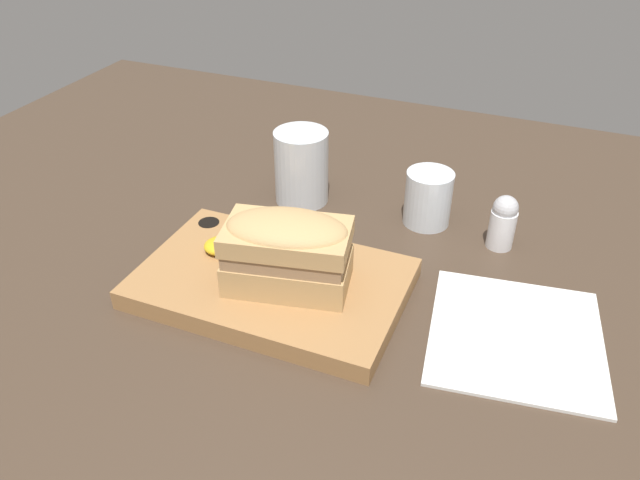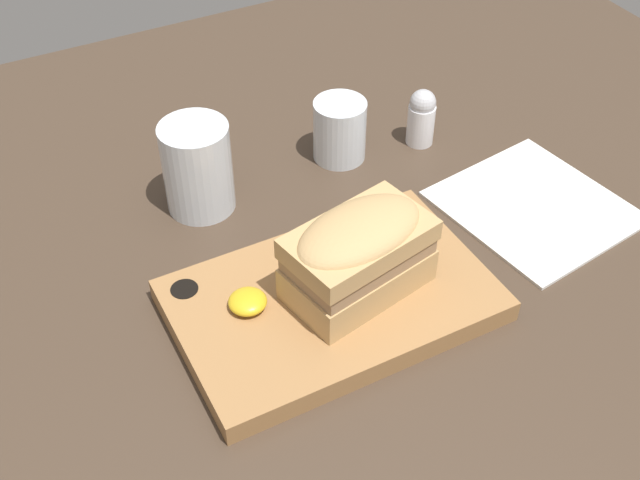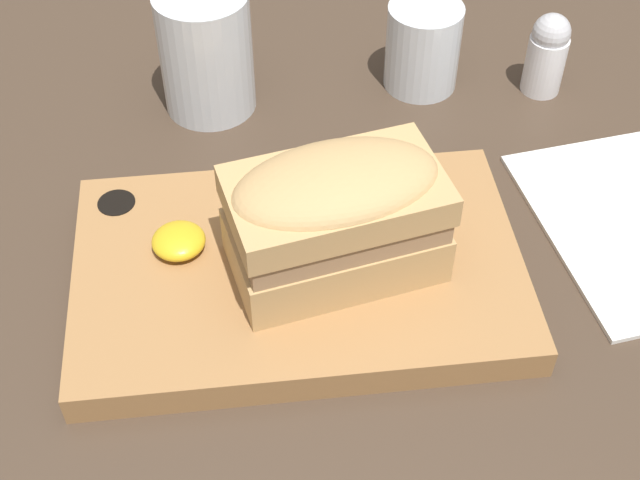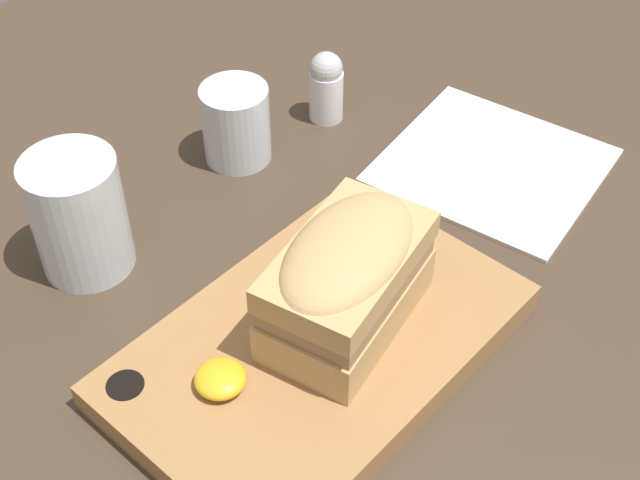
% 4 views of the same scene
% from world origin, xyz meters
% --- Properties ---
extents(dining_table, '(1.44, 1.19, 0.02)m').
position_xyz_m(dining_table, '(0.00, 0.00, 0.01)').
color(dining_table, '#423326').
rests_on(dining_table, ground).
extents(serving_board, '(0.31, 0.20, 0.03)m').
position_xyz_m(serving_board, '(-0.01, -0.05, 0.03)').
color(serving_board, '#9E7042').
rests_on(serving_board, dining_table).
extents(sandwich, '(0.15, 0.11, 0.09)m').
position_xyz_m(sandwich, '(0.02, -0.06, 0.09)').
color(sandwich, tan).
rests_on(sandwich, serving_board).
extents(mustard_dollop, '(0.04, 0.04, 0.02)m').
position_xyz_m(mustard_dollop, '(-0.09, -0.03, 0.05)').
color(mustard_dollop, gold).
rests_on(mustard_dollop, serving_board).
extents(water_glass, '(0.08, 0.08, 0.11)m').
position_xyz_m(water_glass, '(-0.06, 0.16, 0.07)').
color(water_glass, silver).
rests_on(water_glass, dining_table).
extents(wine_glass, '(0.07, 0.07, 0.08)m').
position_xyz_m(wine_glass, '(0.12, 0.17, 0.05)').
color(wine_glass, silver).
rests_on(wine_glass, dining_table).
extents(salt_shaker, '(0.03, 0.03, 0.08)m').
position_xyz_m(salt_shaker, '(0.23, 0.15, 0.06)').
color(salt_shaker, white).
rests_on(salt_shaker, dining_table).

